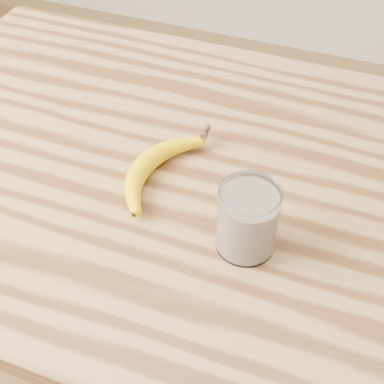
% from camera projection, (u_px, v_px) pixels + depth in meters
% --- Properties ---
extents(table, '(1.20, 0.80, 0.90)m').
position_uv_depth(table, '(187.00, 220.00, 0.99)').
color(table, '#9E703D').
rests_on(table, ground).
extents(smoothie_glass, '(0.09, 0.09, 0.11)m').
position_uv_depth(smoothie_glass, '(247.00, 220.00, 0.74)').
color(smoothie_glass, white).
rests_on(smoothie_glass, table).
extents(banana, '(0.15, 0.30, 0.03)m').
position_uv_depth(banana, '(145.00, 164.00, 0.88)').
color(banana, '#E9B800').
rests_on(banana, table).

